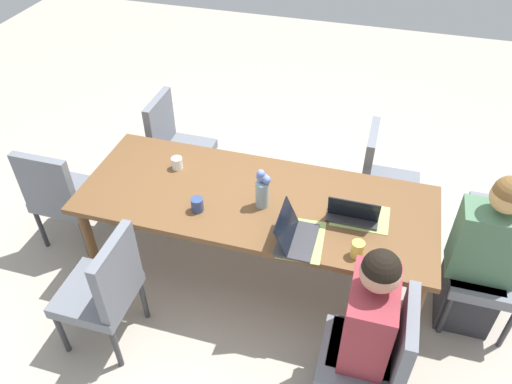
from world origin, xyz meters
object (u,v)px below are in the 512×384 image
object	(u,v)px
person_near_left_mid	(364,338)
flower_vase	(262,188)
laptop_near_left_mid	(294,236)
coffee_mug_near_right	(197,205)
chair_head_right_left_near	(488,258)
chair_far_left_far	(381,178)
person_head_right_left_near	(480,262)
coffee_mug_near_left	(177,163)
chair_far_right_near	(175,143)
chair_head_left_right_far	(61,193)
coffee_mug_centre_left	(358,249)
laptop_head_right_left_near	(353,213)
chair_near_right_mid	(105,287)
dining_table	(256,206)
chair_near_left_mid	(376,354)

from	to	relation	value
person_near_left_mid	flower_vase	world-z (taller)	person_near_left_mid
laptop_near_left_mid	coffee_mug_near_right	size ratio (longest dim) A/B	3.41
chair_head_right_left_near	chair_far_left_far	distance (m)	0.98
person_head_right_left_near	coffee_mug_near_left	world-z (taller)	person_head_right_left_near
chair_far_right_near	chair_head_left_right_far	bearing A→B (deg)	-123.86
coffee_mug_near_left	coffee_mug_centre_left	distance (m)	1.41
chair_far_right_near	laptop_near_left_mid	size ratio (longest dim) A/B	2.81
laptop_head_right_left_near	chair_head_left_right_far	bearing A→B (deg)	-177.99
chair_head_right_left_near	coffee_mug_centre_left	world-z (taller)	chair_head_right_left_near
chair_near_right_mid	chair_head_left_right_far	bearing A→B (deg)	136.92
dining_table	chair_head_left_right_far	world-z (taller)	chair_head_left_right_far
person_near_left_mid	coffee_mug_centre_left	xyz separation A→B (m)	(-0.12, 0.41, 0.25)
coffee_mug_centre_left	person_near_left_mid	bearing A→B (deg)	-73.60
coffee_mug_near_left	coffee_mug_near_right	size ratio (longest dim) A/B	0.92
chair_near_right_mid	laptop_near_left_mid	world-z (taller)	laptop_near_left_mid
coffee_mug_near_left	coffee_mug_centre_left	size ratio (longest dim) A/B	0.84
flower_vase	laptop_head_right_left_near	xyz separation A→B (m)	(0.58, 0.04, -0.10)
chair_far_left_far	coffee_mug_near_right	bearing A→B (deg)	-139.14
chair_far_right_near	flower_vase	world-z (taller)	flower_vase
chair_far_right_near	chair_head_left_right_far	xyz separation A→B (m)	(-0.56, -0.83, 0.00)
chair_near_left_mid	laptop_head_right_left_near	world-z (taller)	laptop_head_right_left_near
chair_head_right_left_near	person_head_right_left_near	world-z (taller)	person_head_right_left_near
chair_far_left_far	person_head_right_left_near	bearing A→B (deg)	-47.31
dining_table	person_near_left_mid	xyz separation A→B (m)	(0.82, -0.74, -0.13)
chair_far_right_near	laptop_head_right_left_near	xyz separation A→B (m)	(1.56, -0.76, 0.27)
chair_near_left_mid	person_head_right_left_near	bearing A→B (deg)	55.45
chair_head_right_left_near	chair_near_right_mid	bearing A→B (deg)	-158.46
chair_far_right_near	laptop_near_left_mid	distance (m)	1.65
chair_far_right_near	laptop_near_left_mid	bearing A→B (deg)	-40.38
dining_table	chair_far_left_far	xyz separation A→B (m)	(0.79, 0.74, -0.16)
coffee_mug_centre_left	chair_near_left_mid	bearing A→B (deg)	-67.38
person_head_right_left_near	chair_far_left_far	bearing A→B (deg)	132.69
laptop_head_right_left_near	chair_head_right_left_near	bearing A→B (deg)	6.96
person_near_left_mid	chair_far_left_far	world-z (taller)	person_near_left_mid
flower_vase	laptop_head_right_left_near	world-z (taller)	flower_vase
laptop_near_left_mid	laptop_head_right_left_near	world-z (taller)	laptop_head_right_left_near
person_near_left_mid	chair_far_right_near	xyz separation A→B (m)	(-1.74, 1.48, -0.03)
chair_near_right_mid	flower_vase	distance (m)	1.14
chair_far_right_near	chair_near_right_mid	distance (m)	1.55
person_head_right_left_near	coffee_mug_near_left	xyz separation A→B (m)	(-2.08, 0.14, 0.24)
chair_head_left_right_far	coffee_mug_centre_left	bearing A→B (deg)	-6.30
dining_table	chair_head_right_left_near	xyz separation A→B (m)	(1.52, 0.09, -0.16)
dining_table	laptop_near_left_mid	xyz separation A→B (m)	(0.32, -0.32, 0.11)
coffee_mug_near_left	person_head_right_left_near	bearing A→B (deg)	-3.85
chair_near_left_mid	laptop_near_left_mid	distance (m)	0.80
person_head_right_left_near	chair_near_right_mid	distance (m)	2.33
dining_table	coffee_mug_near_left	distance (m)	0.65
chair_near_right_mid	coffee_mug_near_right	world-z (taller)	chair_near_right_mid
flower_vase	coffee_mug_centre_left	xyz separation A→B (m)	(0.64, -0.27, -0.09)
chair_near_right_mid	coffee_mug_centre_left	xyz separation A→B (m)	(1.43, 0.46, 0.28)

